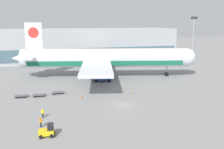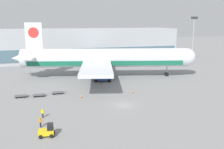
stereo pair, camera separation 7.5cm
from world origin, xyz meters
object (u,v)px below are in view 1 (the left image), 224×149
scissor_lift_loader (102,74)px  baggage_dolly_lead (21,96)px  baggage_tug_far (48,131)px  light_mast (193,36)px  airplane_main (103,59)px  ground_crew_far (43,112)px  baggage_dolly_second (39,95)px  baggage_dolly_third (58,92)px  traffic_cone_far (132,92)px  ground_crew_near (41,121)px  traffic_cone_near (82,96)px

scissor_lift_loader → baggage_dolly_lead: size_ratio=1.54×
scissor_lift_loader → baggage_tug_far: size_ratio=2.24×
light_mast → airplane_main: 44.60m
ground_crew_far → baggage_dolly_second: bearing=-66.0°
baggage_tug_far → baggage_dolly_lead: size_ratio=0.69×
baggage_dolly_third → traffic_cone_far: traffic_cone_far is taller
scissor_lift_loader → baggage_tug_far: bearing=-103.8°
baggage_dolly_third → ground_crew_near: size_ratio=2.03×
airplane_main → baggage_dolly_lead: bearing=-132.4°
baggage_dolly_third → traffic_cone_near: bearing=-40.3°
ground_crew_far → light_mast: bearing=-122.4°
baggage_dolly_lead → ground_crew_near: bearing=-74.8°
baggage_tug_far → baggage_dolly_lead: (-5.53, 22.26, -0.49)m
traffic_cone_near → airplane_main: bearing=63.9°
ground_crew_near → traffic_cone_far: ground_crew_near is taller
scissor_lift_loader → traffic_cone_near: bearing=-107.1°
baggage_tug_far → traffic_cone_near: size_ratio=3.35×
baggage_tug_far → baggage_dolly_third: baggage_tug_far is taller
light_mast → ground_crew_near: 79.23m
baggage_dolly_third → ground_crew_far: (-3.58, -14.85, 0.65)m
baggage_dolly_third → airplane_main: bearing=47.7°
traffic_cone_near → traffic_cone_far: (12.58, 0.21, -0.01)m
scissor_lift_loader → ground_crew_far: size_ratio=3.26×
baggage_dolly_third → traffic_cone_near: traffic_cone_near is taller
baggage_dolly_lead → ground_crew_far: size_ratio=2.11×
baggage_tug_far → baggage_dolly_second: size_ratio=0.69×
baggage_dolly_lead → ground_crew_near: 19.06m
ground_crew_far → scissor_lift_loader: bearing=-104.1°
airplane_main → light_mast: bearing=32.5°
baggage_dolly_lead → ground_crew_near: size_ratio=2.03×
baggage_tug_far → traffic_cone_far: bearing=46.6°
baggage_dolly_second → ground_crew_near: ground_crew_near is taller
ground_crew_far → baggage_tug_far: bearing=115.6°
baggage_tug_far → light_mast: bearing=46.7°
baggage_dolly_second → ground_crew_near: 18.18m
baggage_tug_far → traffic_cone_far: size_ratio=3.43×
light_mast → airplane_main: (-41.69, -14.87, -5.50)m
baggage_dolly_second → traffic_cone_near: bearing=-19.5°
ground_crew_near → traffic_cone_near: 17.13m
airplane_main → baggage_dolly_lead: (-23.60, -16.39, -5.45)m
airplane_main → baggage_dolly_second: size_ratio=15.39×
ground_crew_near → baggage_dolly_third: bearing=-51.7°
baggage_dolly_lead → baggage_dolly_third: same height
ground_crew_far → traffic_cone_near: bearing=-110.0°
light_mast → baggage_tug_far: light_mast is taller
baggage_dolly_second → baggage_dolly_third: size_ratio=1.00×
baggage_tug_far → baggage_dolly_third: (2.89, 22.88, -0.49)m
scissor_lift_loader → baggage_dolly_third: bearing=-130.9°
traffic_cone_near → scissor_lift_loader: bearing=60.0°
airplane_main → baggage_dolly_lead: size_ratio=15.39×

